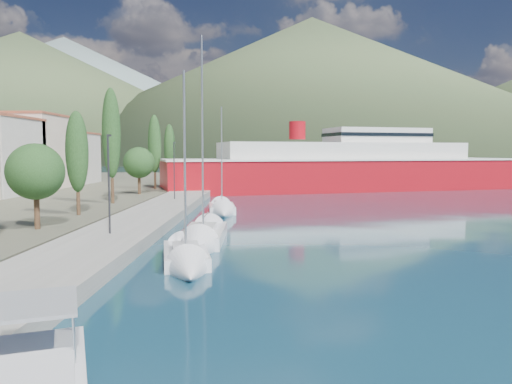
{
  "coord_description": "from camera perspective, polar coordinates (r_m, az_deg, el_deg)",
  "views": [
    {
      "loc": [
        0.41,
        -14.45,
        5.78
      ],
      "look_at": [
        0.0,
        14.0,
        3.5
      ],
      "focal_mm": 35.0,
      "sensor_mm": 36.0,
      "label": 1
    }
  ],
  "objects": [
    {
      "name": "ground",
      "position": [
        134.58,
        0.65,
        2.12
      ],
      "size": [
        1400.0,
        1400.0,
        0.0
      ],
      "primitive_type": "plane",
      "color": "#153B4F"
    },
    {
      "name": "quay",
      "position": [
        41.88,
        -12.18,
        -2.9
      ],
      "size": [
        5.0,
        88.0,
        0.8
      ],
      "primitive_type": "cube",
      "color": "gray",
      "rests_on": "ground"
    },
    {
      "name": "hills_far",
      "position": [
        652.03,
        13.29,
        10.76
      ],
      "size": [
        1480.0,
        900.0,
        180.0
      ],
      "color": "slate",
      "rests_on": "ground"
    },
    {
      "name": "hills_near",
      "position": [
        401.43,
        15.16,
        10.63
      ],
      "size": [
        1010.0,
        520.0,
        115.0
      ],
      "color": "#475835",
      "rests_on": "ground"
    },
    {
      "name": "tree_row",
      "position": [
        48.57,
        -17.16,
        4.51
      ],
      "size": [
        3.73,
        63.42,
        11.39
      ],
      "color": "#47301E",
      "rests_on": "land_strip"
    },
    {
      "name": "lamp_posts",
      "position": [
        30.86,
        -16.94,
        1.23
      ],
      "size": [
        0.15,
        47.83,
        6.06
      ],
      "color": "#2D2D33",
      "rests_on": "quay"
    },
    {
      "name": "sailboat_near",
      "position": [
        25.03,
        -7.87,
        -8.12
      ],
      "size": [
        3.68,
        7.81,
        10.79
      ],
      "color": "silver",
      "rests_on": "ground"
    },
    {
      "name": "sailboat_mid",
      "position": [
        30.36,
        -6.44,
        -5.78
      ],
      "size": [
        2.66,
        9.76,
        14.01
      ],
      "color": "silver",
      "rests_on": "ground"
    },
    {
      "name": "sailboat_far",
      "position": [
        46.46,
        -3.84,
        -2.19
      ],
      "size": [
        3.28,
        7.71,
        10.99
      ],
      "color": "silver",
      "rests_on": "ground"
    },
    {
      "name": "ferry",
      "position": [
        77.38,
        10.09,
        2.67
      ],
      "size": [
        55.6,
        26.74,
        10.84
      ],
      "color": "#A30B15",
      "rests_on": "ground"
    }
  ]
}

